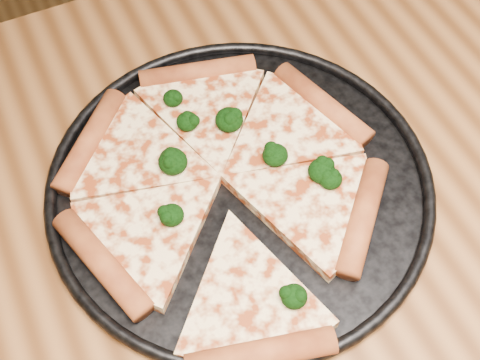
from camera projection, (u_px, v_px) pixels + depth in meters
name	position (u px, v px, depth m)	size (l,w,h in m)	color
dining_table	(369.00, 287.00, 0.70)	(1.20, 0.90, 0.75)	brown
pizza_pan	(240.00, 185.00, 0.66)	(0.38, 0.38, 0.02)	black
pizza	(223.00, 183.00, 0.65)	(0.33, 0.37, 0.02)	#FFD99C
broccoli_florets	(232.00, 163.00, 0.65)	(0.18, 0.27, 0.02)	black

